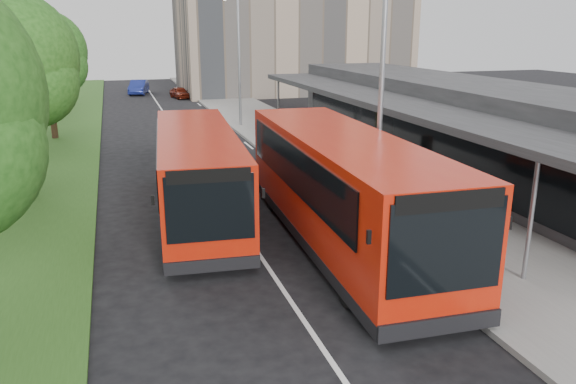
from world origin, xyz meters
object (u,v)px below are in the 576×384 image
at_px(bus_second, 198,173).
at_px(car_far, 139,87).
at_px(lamp_post_far, 238,53).
at_px(car_near, 180,93).
at_px(bus_main, 342,190).
at_px(litter_bin, 332,152).
at_px(bollard, 267,125).
at_px(tree_far, 46,57).
at_px(lamp_post_near, 379,80).
at_px(tree_mid, 12,66).

bearing_deg(bus_second, car_far, 94.83).
bearing_deg(lamp_post_far, bus_second, -106.84).
bearing_deg(car_near, car_far, 115.58).
height_order(bus_main, litter_bin, bus_main).
height_order(bus_main, bollard, bus_main).
bearing_deg(car_far, bus_main, -73.52).
xyz_separation_m(tree_far, car_near, (9.30, 17.90, -4.14)).
bearing_deg(car_near, bus_second, -107.16).
bearing_deg(lamp_post_far, lamp_post_near, -90.00).
bearing_deg(bollard, litter_bin, -82.18).
relative_size(lamp_post_far, litter_bin, 7.83).
xyz_separation_m(bus_main, bollard, (2.36, 17.04, -0.96)).
xyz_separation_m(bus_second, car_near, (3.40, 34.21, -0.99)).
height_order(tree_mid, lamp_post_near, lamp_post_near).
distance_m(lamp_post_far, bus_second, 18.32).
height_order(tree_far, bus_second, tree_far).
distance_m(lamp_post_near, car_far, 42.01).
relative_size(lamp_post_far, car_near, 2.60).
bearing_deg(tree_far, car_far, 75.31).
relative_size(tree_mid, lamp_post_near, 0.95).
relative_size(lamp_post_near, bus_second, 0.76).
height_order(tree_mid, bus_second, tree_mid).
height_order(tree_mid, lamp_post_far, lamp_post_far).
distance_m(lamp_post_near, bus_second, 6.71).
xyz_separation_m(bus_main, bus_second, (-3.65, 3.84, -0.17)).
height_order(bus_second, car_near, bus_second).
bearing_deg(bus_second, car_near, 89.12).
height_order(tree_mid, litter_bin, tree_mid).
height_order(bus_main, car_near, bus_main).
bearing_deg(bus_main, bollard, 84.36).
distance_m(bus_second, bollard, 14.53).
height_order(tree_mid, car_near, tree_mid).
relative_size(litter_bin, bollard, 0.89).
bearing_deg(tree_mid, bollard, 36.72).
bearing_deg(car_near, bollard, -94.41).
relative_size(bus_second, car_far, 2.54).
distance_m(bus_main, car_far, 42.76).
bearing_deg(bus_main, lamp_post_near, 37.30).
bearing_deg(car_near, litter_bin, -94.21).
relative_size(lamp_post_near, lamp_post_far, 1.00).
bearing_deg(bus_main, tree_far, 117.60).
relative_size(lamp_post_far, car_far, 1.92).
xyz_separation_m(tree_mid, car_near, (9.30, 29.90, -4.37)).
relative_size(bollard, car_far, 0.28).
bearing_deg(lamp_post_near, tree_far, 120.29).
height_order(bus_second, car_far, bus_second).
relative_size(tree_far, bollard, 6.30).
bearing_deg(car_far, car_near, -41.39).
distance_m(bus_second, car_far, 38.76).
bearing_deg(car_far, bollard, -65.16).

